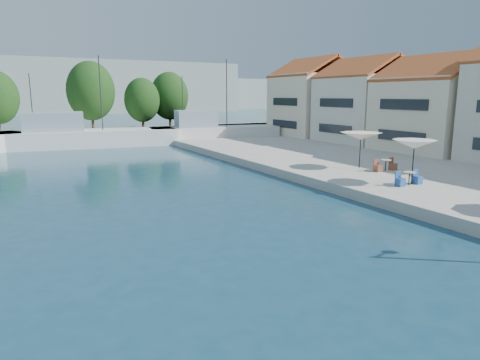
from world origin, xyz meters
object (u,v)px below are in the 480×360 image
trawler_04 (212,133)px  umbrella_white (414,144)px  umbrella_cream (361,136)px  trawler_03 (79,137)px

trawler_04 → umbrella_white: bearing=-83.9°
umbrella_white → umbrella_cream: umbrella_white is taller
trawler_03 → umbrella_white: bearing=-60.8°
umbrella_white → umbrella_cream: (1.20, 5.48, -0.05)m
trawler_03 → umbrella_white: 35.77m
umbrella_white → umbrella_cream: size_ratio=0.89×
umbrella_cream → trawler_03: bearing=118.0°
trawler_03 → trawler_04: bearing=0.4°
trawler_03 → umbrella_cream: size_ratio=7.14×
trawler_03 → umbrella_white: (13.49, -33.08, 1.81)m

